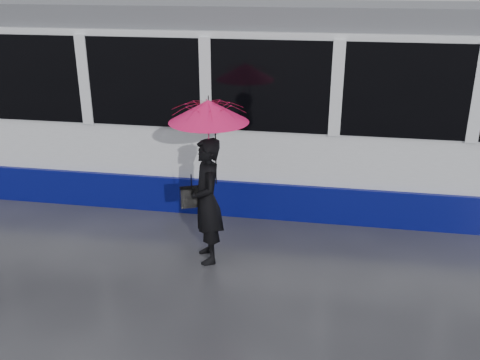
# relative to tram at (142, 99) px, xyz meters

# --- Properties ---
(ground) EXTENTS (90.00, 90.00, 0.00)m
(ground) POSITION_rel_tram_xyz_m (2.62, -2.50, -1.64)
(ground) COLOR #27272C
(ground) RESTS_ON ground
(rails) EXTENTS (34.00, 1.51, 0.02)m
(rails) POSITION_rel_tram_xyz_m (2.62, -0.00, -1.63)
(rails) COLOR #3F3D38
(rails) RESTS_ON ground
(tram) EXTENTS (26.00, 2.56, 3.35)m
(tram) POSITION_rel_tram_xyz_m (0.00, 0.00, 0.00)
(tram) COLOR white
(tram) RESTS_ON ground
(woman) EXTENTS (0.65, 0.77, 1.79)m
(woman) POSITION_rel_tram_xyz_m (1.83, -2.70, -0.74)
(woman) COLOR black
(woman) RESTS_ON ground
(umbrella) EXTENTS (1.38, 1.38, 1.21)m
(umbrella) POSITION_rel_tram_xyz_m (1.88, -2.70, 0.32)
(umbrella) COLOR #FF156A
(umbrella) RESTS_ON ground
(handbag) EXTENTS (0.35, 0.25, 0.46)m
(handbag) POSITION_rel_tram_xyz_m (1.61, -2.68, -0.70)
(handbag) COLOR black
(handbag) RESTS_ON ground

